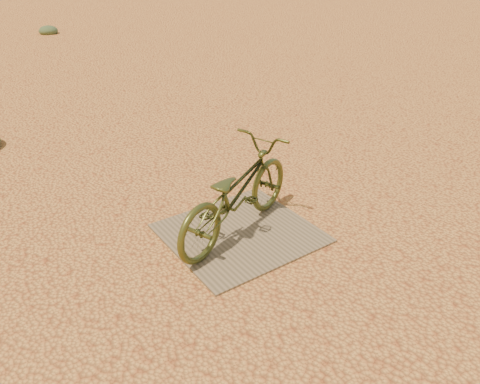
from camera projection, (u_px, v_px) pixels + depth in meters
ground at (219, 267)px, 4.05m from camera, size 120.00×120.00×0.00m
plywood_board at (240, 233)px, 4.49m from camera, size 1.34×1.26×0.02m
bicycle at (236, 192)px, 4.28m from camera, size 1.74×1.11×0.86m
kale_b at (49, 34)px, 13.90m from camera, size 0.54×0.54×0.30m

